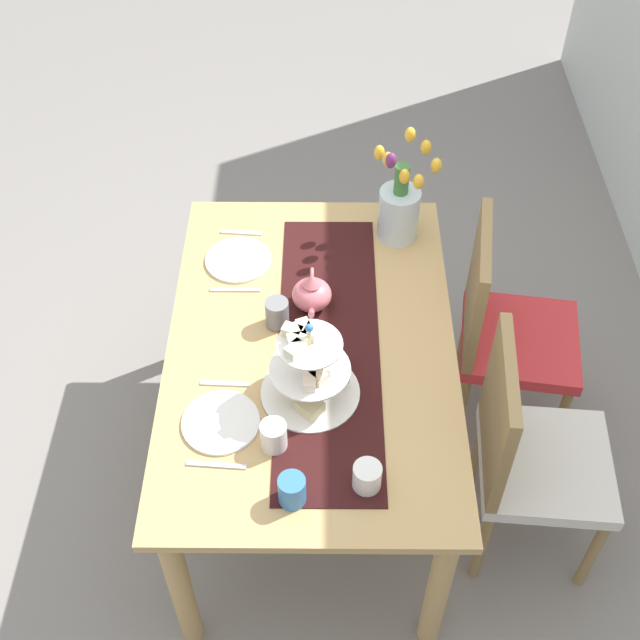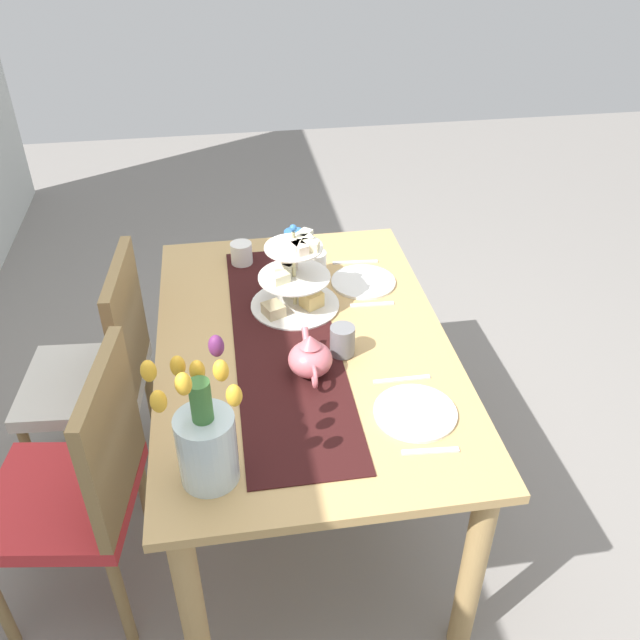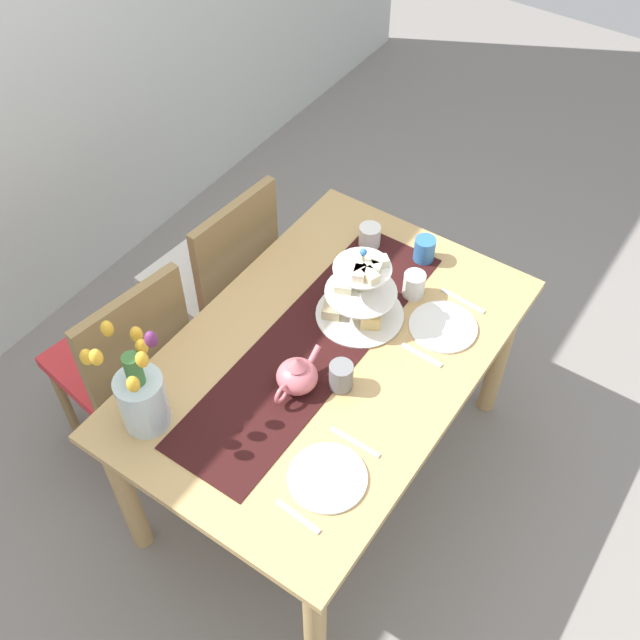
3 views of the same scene
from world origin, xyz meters
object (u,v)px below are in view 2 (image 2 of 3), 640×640
at_px(knife_right, 355,262).
at_px(mug_white_text, 316,264).
at_px(tulip_vase, 205,438).
at_px(knife_left, 402,379).
at_px(mug_grey, 342,340).
at_px(dinner_plate_left, 415,412).
at_px(cream_jug, 242,254).
at_px(mug_orange, 294,243).
at_px(chair_right, 102,368).
at_px(fork_right, 372,304).
at_px(teapot, 310,358).
at_px(fork_left, 430,451).
at_px(dinner_plate_right, 363,282).
at_px(chair_left, 82,484).
at_px(dining_table, 303,368).
at_px(tiered_cake_stand, 294,280).

height_order(knife_right, mug_white_text, mug_white_text).
height_order(tulip_vase, knife_left, tulip_vase).
bearing_deg(mug_grey, dinner_plate_left, -153.14).
distance_m(cream_jug, mug_orange, 0.21).
bearing_deg(chair_right, mug_grey, -112.77).
bearing_deg(knife_left, mug_white_text, 14.44).
bearing_deg(dinner_plate_left, fork_right, 0.00).
xyz_separation_m(teapot, mug_white_text, (0.55, -0.10, -0.01)).
height_order(fork_left, dinner_plate_right, dinner_plate_right).
bearing_deg(chair_left, dining_table, -67.39).
relative_size(tulip_vase, mug_grey, 4.21).
xyz_separation_m(dinner_plate_left, mug_grey, (0.30, 0.15, 0.05)).
relative_size(teapot, mug_white_text, 2.51).
relative_size(dinner_plate_left, fork_right, 1.53).
relative_size(dining_table, fork_left, 9.37).
distance_m(chair_right, dinner_plate_right, 0.97).
distance_m(dining_table, chair_right, 0.74).
height_order(tiered_cake_stand, mug_orange, tiered_cake_stand).
bearing_deg(fork_right, mug_grey, 148.99).
xyz_separation_m(chair_right, tulip_vase, (-0.77, -0.38, 0.36)).
xyz_separation_m(chair_left, dinner_plate_left, (-0.10, -0.95, 0.23)).
bearing_deg(dinner_plate_left, fork_left, 180.00).
bearing_deg(mug_orange, dining_table, 175.58).
bearing_deg(knife_right, teapot, 157.27).
relative_size(chair_left, mug_white_text, 9.58).
height_order(cream_jug, mug_orange, mug_orange).
bearing_deg(mug_white_text, mug_orange, 18.01).
bearing_deg(chair_left, tiered_cake_stand, -54.81).
bearing_deg(tiered_cake_stand, mug_white_text, -28.16).
bearing_deg(cream_jug, teapot, -166.80).
bearing_deg(dining_table, knife_right, -29.82).
bearing_deg(knife_left, dinner_plate_left, 180.00).
height_order(knife_right, mug_orange, mug_orange).
distance_m(chair_right, knife_right, 0.99).
bearing_deg(dinner_plate_left, mug_white_text, 11.79).
bearing_deg(dining_table, mug_orange, -4.42).
relative_size(cream_jug, mug_white_text, 0.89).
distance_m(tulip_vase, fork_left, 0.58).
relative_size(knife_left, mug_white_text, 1.79).
relative_size(chair_right, fork_left, 6.07).
distance_m(tiered_cake_stand, tulip_vase, 0.78).
relative_size(tulip_vase, mug_white_text, 4.21).
relative_size(chair_left, mug_orange, 9.58).
bearing_deg(tiered_cake_stand, dining_table, -179.92).
bearing_deg(chair_right, knife_left, -117.14).
distance_m(chair_left, teapot, 0.75).
relative_size(teapot, knife_left, 1.40).
relative_size(tulip_vase, dinner_plate_right, 1.74).
height_order(dinner_plate_left, mug_orange, mug_orange).
bearing_deg(dinner_plate_left, cream_jug, 25.11).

